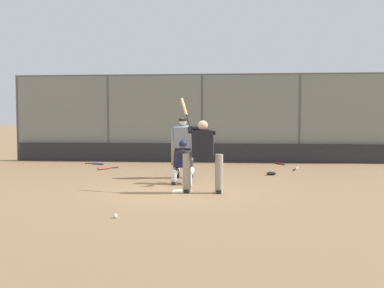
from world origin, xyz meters
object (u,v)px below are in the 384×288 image
spare_bat_near_backstop (105,168)px  baseball_loose (115,216)px  spare_bat_third_base_side (279,163)px  spare_bat_first_base_side (97,164)px  batter_at_plate (202,154)px  catcher_behind_plate (183,161)px  umpire_home (183,146)px  spare_bat_by_padding (296,168)px  fielding_glove_on_dirt (271,173)px

spare_bat_near_backstop → baseball_loose: (-2.18, 7.00, 0.00)m
spare_bat_third_base_side → spare_bat_first_base_side: bearing=80.1°
spare_bat_third_base_side → baseball_loose: bearing=141.8°
batter_at_plate → catcher_behind_plate: (0.60, -1.32, -0.31)m
umpire_home → spare_bat_near_backstop: 3.45m
catcher_behind_plate → baseball_loose: (0.72, 4.03, -0.55)m
catcher_behind_plate → spare_bat_by_padding: (-3.40, -3.54, -0.56)m
spare_bat_near_backstop → fielding_glove_on_dirt: size_ratio=2.37×
catcher_behind_plate → spare_bat_near_backstop: catcher_behind_plate is taller
catcher_behind_plate → fielding_glove_on_dirt: size_ratio=3.97×
spare_bat_third_base_side → spare_bat_near_backstop: bearing=94.1°
catcher_behind_plate → spare_bat_first_base_side: catcher_behind_plate is taller
umpire_home → baseball_loose: size_ratio=23.03×
catcher_behind_plate → baseball_loose: bearing=82.7°
spare_bat_third_base_side → batter_at_plate: bearing=143.5°
spare_bat_near_backstop → fielding_glove_on_dirt: bearing=117.1°
batter_at_plate → umpire_home: bearing=-72.9°
umpire_home → fielding_glove_on_dirt: umpire_home is taller
catcher_behind_plate → spare_bat_by_padding: catcher_behind_plate is taller
umpire_home → spare_bat_first_base_side: 4.90m
batter_at_plate → spare_bat_third_base_side: size_ratio=2.73×
spare_bat_by_padding → fielding_glove_on_dirt: size_ratio=2.92×
umpire_home → spare_bat_third_base_side: umpire_home is taller
spare_bat_near_backstop → spare_bat_by_padding: same height
spare_bat_near_backstop → spare_bat_third_base_side: 6.28m
spare_bat_near_backstop → spare_bat_by_padding: size_ratio=0.81×
batter_at_plate → spare_bat_first_base_side: bearing=-52.7°
catcher_behind_plate → spare_bat_by_padding: 4.94m
spare_bat_near_backstop → fielding_glove_on_dirt: (-5.34, 0.99, 0.02)m
baseball_loose → spare_bat_by_padding: bearing=-118.6°
catcher_behind_plate → spare_bat_first_base_side: (3.64, -4.42, -0.56)m
umpire_home → baseball_loose: umpire_home is taller
spare_bat_near_backstop → spare_bat_first_base_side: size_ratio=0.88×
batter_at_plate → spare_bat_by_padding: 5.68m
catcher_behind_plate → umpire_home: (0.12, -1.13, 0.33)m
spare_bat_third_base_side → fielding_glove_on_dirt: 3.22m
fielding_glove_on_dirt → baseball_loose: 6.78m
batter_at_plate → umpire_home: (0.72, -2.45, 0.01)m
catcher_behind_plate → spare_bat_third_base_side: catcher_behind_plate is taller
spare_bat_by_padding → baseball_loose: size_ratio=11.34×
spare_bat_third_base_side → spare_bat_by_padding: bearing=178.2°
spare_bat_third_base_side → baseball_loose: (3.71, 9.17, 0.00)m
catcher_behind_plate → baseball_loose: size_ratio=15.39×
fielding_glove_on_dirt → baseball_loose: size_ratio=3.88×
spare_bat_near_backstop → spare_bat_third_base_side: size_ratio=0.85×
spare_bat_near_backstop → spare_bat_third_base_side: same height
umpire_home → baseball_loose: 5.27m
spare_bat_third_base_side → baseball_loose: size_ratio=10.80×
spare_bat_by_padding → spare_bat_third_base_side: 1.65m
umpire_home → catcher_behind_plate: bearing=98.8°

